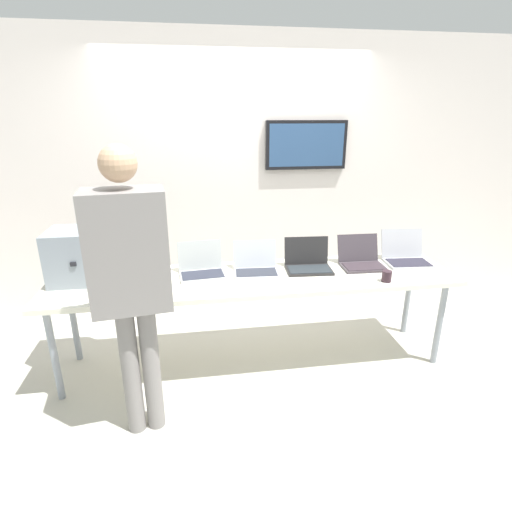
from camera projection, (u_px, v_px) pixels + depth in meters
ground at (255, 362)px, 3.35m from camera, size 8.00×8.00×0.04m
back_wall at (239, 178)px, 3.95m from camera, size 8.00×0.11×2.67m
workbench at (255, 282)px, 3.11m from camera, size 3.11×0.70×0.76m
equipment_box at (80, 255)px, 2.96m from camera, size 0.42×0.38×0.39m
laptop_station_0 at (146, 270)px, 3.07m from camera, size 0.31×0.30×0.25m
laptop_station_1 at (201, 267)px, 3.12m from camera, size 0.37×0.31×0.24m
laptop_station_2 at (256, 265)px, 3.16m from camera, size 0.36×0.31×0.23m
laptop_station_3 at (308, 262)px, 3.22m from camera, size 0.38×0.30×0.24m
laptop_station_4 at (361, 259)px, 3.29m from camera, size 0.35×0.32×0.24m
laptop_station_5 at (406, 255)px, 3.37m from camera, size 0.38×0.35×0.25m
person at (130, 271)px, 2.28m from camera, size 0.49×0.63×1.80m
coffee_mug at (387, 276)px, 2.98m from camera, size 0.07×0.07×0.08m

